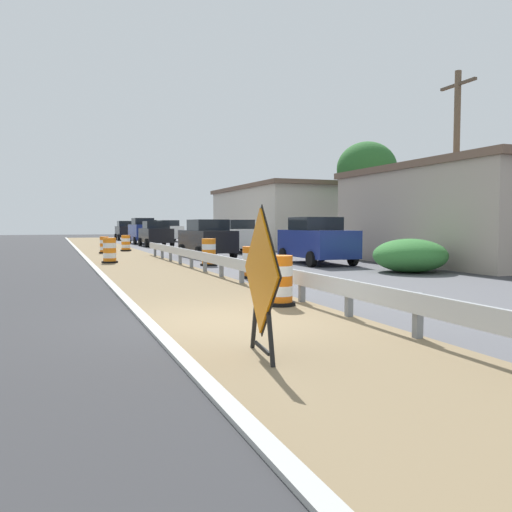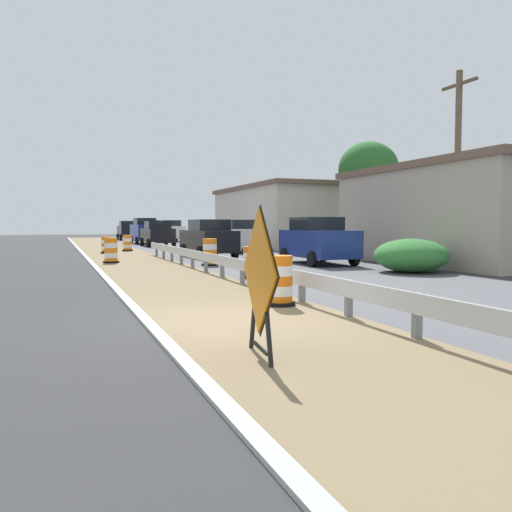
# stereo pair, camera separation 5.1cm
# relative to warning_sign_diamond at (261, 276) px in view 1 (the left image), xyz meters

# --- Properties ---
(ground_plane) EXTENTS (160.00, 160.00, 0.00)m
(ground_plane) POSITION_rel_warning_sign_diamond_xyz_m (0.30, 2.67, -1.06)
(ground_plane) COLOR #333335
(median_dirt_strip) EXTENTS (3.73, 120.00, 0.01)m
(median_dirt_strip) POSITION_rel_warning_sign_diamond_xyz_m (0.96, 2.67, -1.06)
(median_dirt_strip) COLOR #7F6B4C
(median_dirt_strip) RESTS_ON ground
(far_lane_asphalt) EXTENTS (7.70, 120.00, 0.00)m
(far_lane_asphalt) POSITION_rel_warning_sign_diamond_xyz_m (6.68, 2.67, -1.06)
(far_lane_asphalt) COLOR #56565B
(far_lane_asphalt) RESTS_ON ground
(curb_near_edge) EXTENTS (0.20, 120.00, 0.11)m
(curb_near_edge) POSITION_rel_warning_sign_diamond_xyz_m (-1.00, 2.67, -1.06)
(curb_near_edge) COLOR #ADADA8
(curb_near_edge) RESTS_ON ground
(guardrail_median) EXTENTS (0.18, 40.17, 0.71)m
(guardrail_median) POSITION_rel_warning_sign_diamond_xyz_m (2.59, 3.22, -0.55)
(guardrail_median) COLOR silver
(guardrail_median) RESTS_ON ground
(warning_sign_diamond) EXTENTS (0.23, 1.72, 2.00)m
(warning_sign_diamond) POSITION_rel_warning_sign_diamond_xyz_m (0.00, 0.00, 0.00)
(warning_sign_diamond) COLOR black
(warning_sign_diamond) RESTS_ON ground
(traffic_barrel_nearest) EXTENTS (0.65, 0.65, 1.07)m
(traffic_barrel_nearest) POSITION_rel_warning_sign_diamond_xyz_m (2.00, 3.92, -0.58)
(traffic_barrel_nearest) COLOR orange
(traffic_barrel_nearest) RESTS_ON ground
(traffic_barrel_close) EXTENTS (0.68, 0.68, 1.01)m
(traffic_barrel_close) POSITION_rel_warning_sign_diamond_xyz_m (3.42, 9.51, -0.61)
(traffic_barrel_close) COLOR orange
(traffic_barrel_close) RESTS_ON ground
(traffic_barrel_mid) EXTENTS (0.72, 0.72, 1.12)m
(traffic_barrel_mid) POSITION_rel_warning_sign_diamond_xyz_m (-0.16, 17.86, -0.56)
(traffic_barrel_mid) COLOR orange
(traffic_barrel_mid) RESTS_ON ground
(traffic_barrel_far) EXTENTS (0.72, 0.72, 1.13)m
(traffic_barrel_far) POSITION_rel_warning_sign_diamond_xyz_m (3.53, 14.81, -0.55)
(traffic_barrel_far) COLOR orange
(traffic_barrel_far) RESTS_ON ground
(traffic_barrel_farther) EXTENTS (0.69, 0.69, 1.01)m
(traffic_barrel_farther) POSITION_rel_warning_sign_diamond_xyz_m (1.86, 28.18, -0.61)
(traffic_barrel_farther) COLOR orange
(traffic_barrel_farther) RESTS_ON ground
(traffic_barrel_farthest) EXTENTS (0.63, 0.63, 0.98)m
(traffic_barrel_farthest) POSITION_rel_warning_sign_diamond_xyz_m (0.32, 25.94, -0.62)
(traffic_barrel_farthest) COLOR orange
(traffic_barrel_farthest) RESTS_ON ground
(car_lead_near_lane) EXTENTS (2.20, 4.22, 1.93)m
(car_lead_near_lane) POSITION_rel_warning_sign_diamond_xyz_m (4.89, 34.28, -0.09)
(car_lead_near_lane) COLOR black
(car_lead_near_lane) RESTS_ON ground
(car_trailing_near_lane) EXTENTS (2.18, 4.30, 2.03)m
(car_trailing_near_lane) POSITION_rel_warning_sign_diamond_xyz_m (8.17, 14.07, -0.05)
(car_trailing_near_lane) COLOR navy
(car_trailing_near_lane) RESTS_ON ground
(car_lead_far_lane) EXTENTS (2.12, 4.19, 2.23)m
(car_lead_far_lane) POSITION_rel_warning_sign_diamond_xyz_m (4.80, 40.08, 0.05)
(car_lead_far_lane) COLOR navy
(car_lead_far_lane) RESTS_ON ground
(car_mid_far_lane) EXTENTS (2.06, 4.46, 1.98)m
(car_mid_far_lane) POSITION_rel_warning_sign_diamond_xyz_m (8.11, 24.33, -0.07)
(car_mid_far_lane) COLOR silver
(car_mid_far_lane) RESTS_ON ground
(car_trailing_far_lane) EXTENTS (1.96, 4.23, 2.03)m
(car_trailing_far_lane) POSITION_rel_warning_sign_diamond_xyz_m (4.77, 51.31, -0.05)
(car_trailing_far_lane) COLOR black
(car_trailing_far_lane) RESTS_ON ground
(car_distant_a) EXTENTS (2.19, 4.21, 2.17)m
(car_distant_a) POSITION_rel_warning_sign_diamond_xyz_m (7.93, 55.74, 0.02)
(car_distant_a) COLOR #195128
(car_distant_a) RESTS_ON ground
(car_distant_b) EXTENTS (2.14, 4.80, 1.96)m
(car_distant_b) POSITION_rel_warning_sign_diamond_xyz_m (4.94, 20.09, -0.08)
(car_distant_b) COLOR black
(car_distant_b) RESTS_ON ground
(car_distant_c) EXTENTS (2.26, 4.79, 2.08)m
(car_distant_c) POSITION_rel_warning_sign_diamond_xyz_m (8.15, 45.29, -0.02)
(car_distant_c) COLOR silver
(car_distant_c) RESTS_ON ground
(roadside_shop_near) EXTENTS (6.33, 10.97, 4.32)m
(roadside_shop_near) POSITION_rel_warning_sign_diamond_xyz_m (14.26, 12.32, 1.11)
(roadside_shop_near) COLOR #AD9E8E
(roadside_shop_near) RESTS_ON ground
(roadside_shop_far) EXTENTS (8.95, 14.47, 4.62)m
(roadside_shop_far) POSITION_rel_warning_sign_diamond_xyz_m (15.11, 31.77, 1.26)
(roadside_shop_far) COLOR beige
(roadside_shop_far) RESTS_ON ground
(utility_pole_near) EXTENTS (0.24, 1.80, 7.46)m
(utility_pole_near) POSITION_rel_warning_sign_diamond_xyz_m (11.79, 9.73, 2.82)
(utility_pole_near) COLOR brown
(utility_pole_near) RESTS_ON ground
(bush_roadside) EXTENTS (2.64, 2.64, 1.21)m
(bush_roadside) POSITION_rel_warning_sign_diamond_xyz_m (9.44, 9.31, -0.46)
(bush_roadside) COLOR #337533
(bush_roadside) RESTS_ON ground
(tree_roadside) EXTENTS (3.66, 3.66, 6.77)m
(tree_roadside) POSITION_rel_warning_sign_diamond_xyz_m (15.62, 21.78, 4.02)
(tree_roadside) COLOR #4C3D2D
(tree_roadside) RESTS_ON ground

